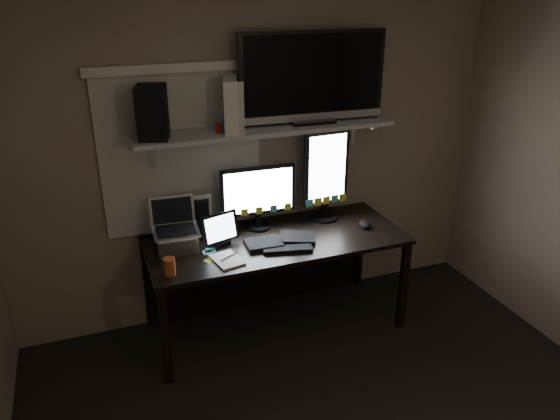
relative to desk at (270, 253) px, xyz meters
name	(u,v)px	position (x,y,z in m)	size (l,w,h in m)	color
back_wall	(258,152)	(0.00, 0.25, 0.70)	(3.60, 3.60, 0.00)	#6F5E50
window_blinds	(182,154)	(-0.55, 0.24, 0.75)	(1.10, 0.02, 1.10)	beige
desk	(270,253)	(0.00, 0.00, 0.00)	(1.80, 0.75, 0.73)	black
wall_shelf	(266,129)	(0.00, 0.08, 0.91)	(1.80, 0.35, 0.03)	#9E9E9A
monitor_landscape	(258,197)	(-0.06, 0.09, 0.41)	(0.54, 0.06, 0.48)	black
monitor_portrait	(326,175)	(0.46, 0.06, 0.52)	(0.35, 0.07, 0.70)	black
keyboard	(281,241)	(0.01, -0.20, 0.19)	(0.51, 0.20, 0.03)	black
mouse	(365,224)	(0.67, -0.18, 0.20)	(0.08, 0.12, 0.04)	black
notepad	(227,260)	(-0.41, -0.32, 0.18)	(0.16, 0.23, 0.01)	silver
tablet	(220,229)	(-0.39, -0.08, 0.29)	(0.27, 0.11, 0.23)	black
file_sorter	(193,216)	(-0.53, 0.13, 0.32)	(0.23, 0.11, 0.30)	black
laptop	(176,227)	(-0.68, -0.05, 0.34)	(0.30, 0.24, 0.34)	#AFAFB4
cup	(169,266)	(-0.78, -0.36, 0.23)	(0.08, 0.08, 0.11)	#9B401C
sticky_notes	(224,254)	(-0.40, -0.23, 0.18)	(0.28, 0.21, 0.00)	yellow
tv	(312,77)	(0.34, 0.08, 1.23)	(1.03, 0.18, 0.62)	black
game_console	(231,105)	(-0.24, 0.06, 1.10)	(0.09, 0.29, 0.34)	beige
speaker	(152,112)	(-0.75, 0.05, 1.09)	(0.18, 0.22, 0.33)	black
bottles	(229,120)	(-0.26, 0.04, 1.00)	(0.24, 0.05, 0.15)	#A50F0C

